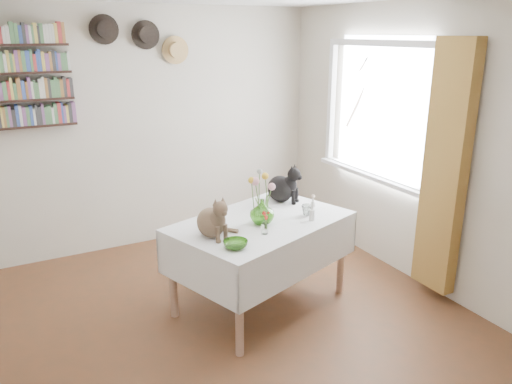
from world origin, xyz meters
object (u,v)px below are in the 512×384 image
black_cat (280,182)px  bookshelf_unit (12,77)px  tabby_cat (211,215)px  flower_vase (262,212)px  dining_table (261,242)px

black_cat → bookshelf_unit: size_ratio=0.36×
tabby_cat → black_cat: bearing=14.6°
flower_vase → bookshelf_unit: (-1.58, 1.76, 0.98)m
flower_vase → black_cat: bearing=45.0°
black_cat → flower_vase: bearing=-171.8°
tabby_cat → bookshelf_unit: bookshelf_unit is taller
black_cat → bookshelf_unit: bearing=109.3°
black_cat → flower_vase: 0.60m
flower_vase → bookshelf_unit: 2.56m
dining_table → black_cat: bearing=42.0°
flower_vase → dining_table: bearing=68.1°
bookshelf_unit → black_cat: bearing=-33.8°
dining_table → bookshelf_unit: (-1.60, 1.69, 1.27)m
dining_table → bookshelf_unit: bearing=133.5°
tabby_cat → flower_vase: size_ratio=1.63×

